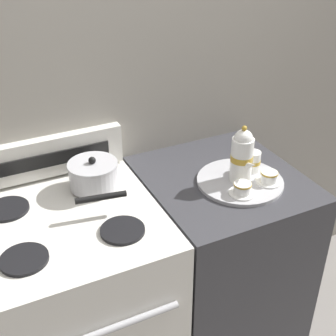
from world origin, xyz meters
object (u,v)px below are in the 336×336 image
Objects in this scene: serving_tray at (240,181)px; teacup_right at (242,189)px; saucepan at (94,175)px; teapot at (242,155)px; teacup_left at (269,177)px; creamer_jug at (252,161)px; stove at (77,314)px.

teacup_right is at bearing -120.01° from serving_tray.
saucepan is 0.57m from serving_tray.
teapot is 0.14m from teacup_left.
serving_tray is 0.10m from creamer_jug.
creamer_jug reaches higher than serving_tray.
teacup_left reaches higher than stove.
saucepan reaches higher than creamer_jug.
teacup_left is at bearing -35.04° from serving_tray.
serving_tray is at bearing -153.56° from creamer_jug.
saucepan reaches higher than serving_tray.
saucepan is 3.55× the size of creamer_jug.
teacup_left is 1.00× the size of teacup_right.
serving_tray is 4.02× the size of creamer_jug.
teacup_left is at bearing -86.15° from creamer_jug.
serving_tray is 3.36× the size of teacup_left.
teapot reaches higher than teacup_right.
stove is 4.06× the size of teapot.
saucepan is 0.57m from teapot.
teacup_right reaches higher than stove.
saucepan is at bearing 41.49° from stove.
stove is 2.78× the size of serving_tray.
teacup_left and teacup_right have the same top height.
saucepan reaches higher than stove.
serving_tray is 0.12m from teapot.
teapot reaches higher than creamer_jug.
teapot is at bearing 60.52° from teacup_right.
stove is at bearing 174.88° from teapot.
teapot is 2.76× the size of creamer_jug.
stove is 11.18× the size of creamer_jug.
stove is at bearing 178.27° from creamer_jug.
saucepan is 2.97× the size of teacup_left.
creamer_jug is (0.13, 0.13, 0.02)m from teacup_right.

